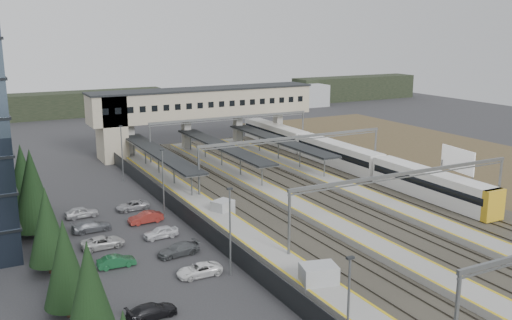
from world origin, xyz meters
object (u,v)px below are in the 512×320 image
billboard (457,161)px  relay_cabin_far (223,209)px  train (339,155)px  relay_cabin_near (319,279)px  footbridge (189,108)px

billboard → relay_cabin_far: bearing=174.1°
train → billboard: (7.37, -16.86, 1.75)m
relay_cabin_far → train: train is taller
relay_cabin_near → billboard: bearing=27.2°
train → billboard: size_ratio=9.23×
train → billboard: billboard is taller
relay_cabin_near → footbridge: footbridge is taller
relay_cabin_far → billboard: bearing=-5.9°
relay_cabin_near → footbridge: bearing=79.3°
footbridge → relay_cabin_near: bearing=-100.7°
footbridge → train: size_ratio=0.68×
train → billboard: bearing=-66.4°
footbridge → billboard: (23.67, -38.71, -4.14)m
footbridge → train: bearing=-53.3°
relay_cabin_far → relay_cabin_near: bearing=-92.5°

